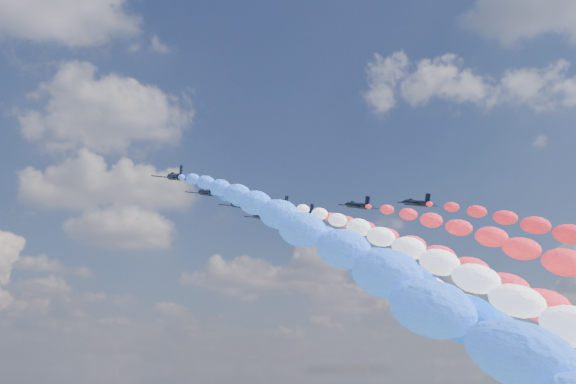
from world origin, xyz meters
name	(u,v)px	position (x,y,z in m)	size (l,w,h in m)	color
jet_0	(175,177)	(-29.03, -6.66, 89.79)	(9.47, 12.70, 2.80)	black
trail_0	(292,243)	(-29.03, -66.55, 66.86)	(6.01, 115.36, 49.18)	blue
jet_1	(207,193)	(-19.41, 3.81, 89.79)	(9.47, 12.70, 2.80)	black
trail_1	(326,259)	(-19.41, -56.08, 66.86)	(6.01, 115.36, 49.18)	blue
jet_2	(239,205)	(-8.86, 12.77, 89.79)	(9.47, 12.70, 2.80)	black
trail_2	(363,271)	(-8.86, -47.12, 66.86)	(6.01, 115.36, 49.18)	blue
jet_3	(279,205)	(0.04, 9.30, 89.79)	(9.47, 12.70, 2.80)	black
trail_3	(425,271)	(0.04, -50.59, 66.86)	(6.01, 115.36, 49.18)	white
jet_4	(262,217)	(0.96, 23.34, 89.79)	(9.47, 12.70, 2.80)	black
trail_4	(384,281)	(0.96, -36.55, 66.86)	(6.01, 115.36, 49.18)	white
jet_5	(305,213)	(9.08, 14.59, 89.79)	(9.47, 12.70, 2.80)	black
trail_5	(454,278)	(9.08, -45.31, 66.86)	(6.01, 115.36, 49.18)	#EF263B
jet_6	(358,205)	(17.15, 2.47, 89.79)	(9.47, 12.70, 2.80)	black
trail_6	(543,272)	(17.15, -57.42, 66.86)	(6.01, 115.36, 49.18)	red
jet_7	(417,203)	(28.60, -5.14, 89.79)	(9.47, 12.70, 2.80)	black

